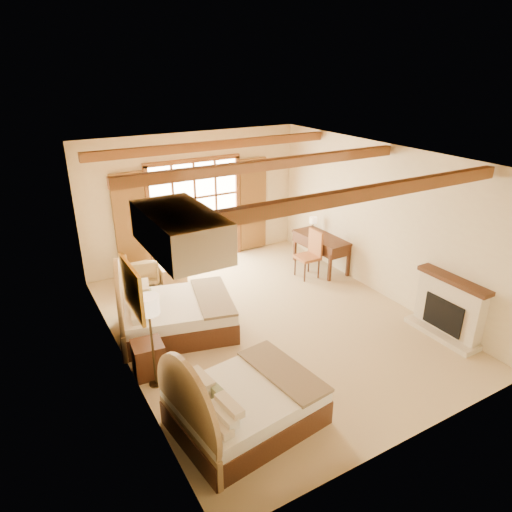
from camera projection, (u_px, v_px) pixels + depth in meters
floor at (268, 322)px, 8.89m from camera, size 7.00×7.00×0.00m
wall_back at (194, 199)px, 11.05m from camera, size 5.50×0.00×5.50m
wall_left at (117, 279)px, 7.00m from camera, size 0.00×7.00×7.00m
wall_right at (382, 221)px, 9.52m from camera, size 0.00×7.00×7.00m
ceiling at (271, 157)px, 7.63m from camera, size 7.00×7.00×0.00m
ceiling_beams at (270, 164)px, 7.68m from camera, size 5.39×4.60×0.18m
french_doors at (196, 214)px, 11.14m from camera, size 3.95×0.08×2.60m
fireplace at (448, 310)px, 8.28m from camera, size 0.46×1.40×1.16m
painting at (132, 289)px, 6.36m from camera, size 0.06×0.95×0.75m
canopy_valance at (180, 231)px, 5.03m from camera, size 0.70×1.40×0.45m
bed_near at (237, 405)px, 6.19m from camera, size 2.09×1.67×1.26m
bed_far at (169, 314)px, 8.37m from camera, size 2.39×1.98×1.34m
nightstand at (148, 358)px, 7.31m from camera, size 0.52×0.52×0.57m
floor_lamp at (149, 311)px, 6.65m from camera, size 0.33×0.33×1.56m
armchair at (142, 270)px, 10.36m from camera, size 0.80×0.81×0.64m
ottoman at (172, 274)px, 10.44m from camera, size 0.61×0.61×0.41m
desk at (321, 251)px, 11.07m from camera, size 0.72×1.54×0.82m
desk_chair at (308, 263)px, 10.65m from camera, size 0.49×0.49×1.12m
desk_lamp at (313, 221)px, 11.16m from camera, size 0.18×0.18×0.36m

